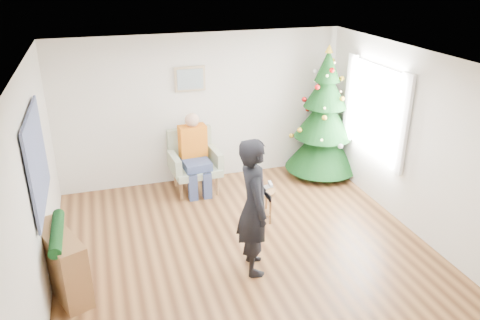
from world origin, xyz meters
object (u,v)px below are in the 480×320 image
object	(u,v)px
armchair	(194,168)
console	(62,263)
christmas_tree	(324,118)
stool	(263,206)
standing_man	(254,207)

from	to	relation	value
armchair	console	bearing A→B (deg)	-137.30
armchair	christmas_tree	bearing A→B (deg)	-5.79
christmas_tree	stool	xyz separation A→B (m)	(-1.64, -1.36, -0.80)
armchair	stool	bearing A→B (deg)	-66.69
stool	standing_man	world-z (taller)	standing_man
standing_man	stool	bearing A→B (deg)	-17.60
stool	console	bearing A→B (deg)	-163.62
console	stool	bearing A→B (deg)	-5.93
armchair	standing_man	distance (m)	2.52
christmas_tree	console	size ratio (longest dim) A/B	2.38
standing_man	console	bearing A→B (deg)	92.46
christmas_tree	standing_man	world-z (taller)	christmas_tree
christmas_tree	armchair	size ratio (longest dim) A/B	2.30
stool	console	distance (m)	2.93
stool	standing_man	distance (m)	1.32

